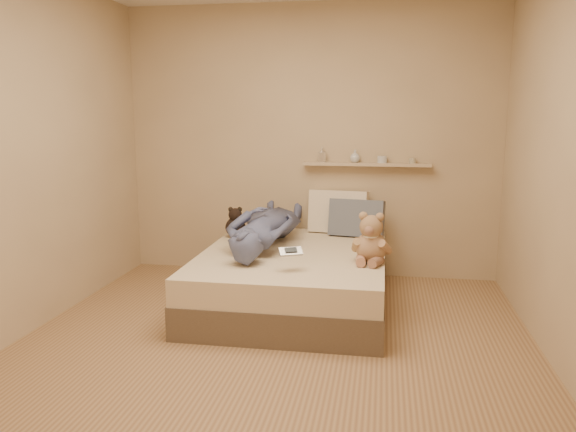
% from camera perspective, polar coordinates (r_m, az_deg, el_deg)
% --- Properties ---
extents(room, '(3.80, 3.80, 3.80)m').
position_cam_1_polar(room, '(3.60, -1.76, 5.99)').
color(room, '#9B7950').
rests_on(room, ground).
extents(bed, '(1.50, 1.90, 0.45)m').
position_cam_1_polar(bed, '(4.70, 0.58, -6.31)').
color(bed, brown).
rests_on(bed, floor).
extents(game_console, '(0.18, 0.13, 0.06)m').
position_cam_1_polar(game_console, '(4.04, 0.28, -3.62)').
color(game_console, '#ADAEB4').
rests_on(game_console, bed).
extents(teddy_bear, '(0.32, 0.32, 0.40)m').
position_cam_1_polar(teddy_bear, '(4.30, 8.43, -2.64)').
color(teddy_bear, tan).
rests_on(teddy_bear, bed).
extents(dark_plush, '(0.19, 0.19, 0.29)m').
position_cam_1_polar(dark_plush, '(5.17, -5.36, -0.83)').
color(dark_plush, black).
rests_on(dark_plush, bed).
extents(pillow_cream, '(0.57, 0.27, 0.42)m').
position_cam_1_polar(pillow_cream, '(5.37, 5.13, 0.44)').
color(pillow_cream, beige).
rests_on(pillow_cream, bed).
extents(pillow_grey, '(0.52, 0.27, 0.36)m').
position_cam_1_polar(pillow_grey, '(5.23, 6.98, -0.20)').
color(pillow_grey, slate).
rests_on(pillow_grey, bed).
extents(person, '(0.60, 1.50, 0.35)m').
position_cam_1_polar(person, '(4.80, -2.39, -1.00)').
color(person, '#4D5279').
rests_on(person, bed).
extents(wall_shelf, '(1.20, 0.12, 0.03)m').
position_cam_1_polar(wall_shelf, '(5.38, 7.97, 5.23)').
color(wall_shelf, tan).
rests_on(wall_shelf, wall_back).
extents(shelf_bottles, '(0.92, 0.13, 0.14)m').
position_cam_1_polar(shelf_bottles, '(5.38, 7.08, 5.99)').
color(shelf_bottles, silver).
rests_on(shelf_bottles, wall_shelf).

